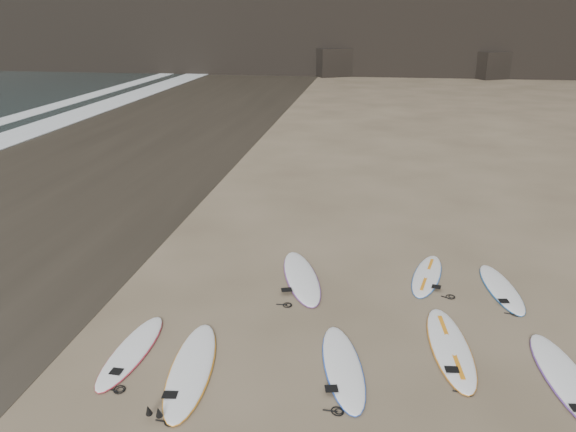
% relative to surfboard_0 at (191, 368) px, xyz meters
% --- Properties ---
extents(ground, '(240.00, 240.00, 0.00)m').
position_rel_surfboard_0_xyz_m(ground, '(4.63, 1.14, -0.05)').
color(ground, '#897559').
rests_on(ground, ground).
extents(wet_sand, '(12.00, 200.00, 0.01)m').
position_rel_surfboard_0_xyz_m(wet_sand, '(-8.37, 11.14, -0.05)').
color(wet_sand, '#383026').
rests_on(wet_sand, ground).
extents(surfboard_0, '(0.97, 2.78, 0.10)m').
position_rel_surfboard_0_xyz_m(surfboard_0, '(0.00, 0.00, 0.00)').
color(surfboard_0, white).
rests_on(surfboard_0, ground).
extents(surfboard_1, '(1.07, 2.52, 0.09)m').
position_rel_surfboard_0_xyz_m(surfboard_1, '(2.44, 0.43, -0.00)').
color(surfboard_1, white).
rests_on(surfboard_1, ground).
extents(surfboard_2, '(0.86, 2.70, 0.10)m').
position_rel_surfboard_0_xyz_m(surfboard_2, '(4.25, 1.27, -0.00)').
color(surfboard_2, white).
rests_on(surfboard_2, ground).
extents(surfboard_3, '(0.93, 2.73, 0.10)m').
position_rel_surfboard_0_xyz_m(surfboard_3, '(5.97, 0.59, -0.00)').
color(surfboard_3, white).
rests_on(surfboard_3, ground).
extents(surfboard_5, '(1.41, 2.81, 0.10)m').
position_rel_surfboard_0_xyz_m(surfboard_5, '(1.35, 3.60, 0.00)').
color(surfboard_5, white).
rests_on(surfboard_5, ground).
extents(surfboard_6, '(1.02, 2.32, 0.08)m').
position_rel_surfboard_0_xyz_m(surfboard_6, '(4.09, 4.11, -0.01)').
color(surfboard_6, white).
rests_on(surfboard_6, ground).
extents(surfboard_7, '(0.84, 2.36, 0.08)m').
position_rel_surfboard_0_xyz_m(surfboard_7, '(5.58, 3.70, -0.01)').
color(surfboard_7, white).
rests_on(surfboard_7, ground).
extents(surfboard_11, '(0.64, 2.33, 0.08)m').
position_rel_surfboard_0_xyz_m(surfboard_11, '(-1.17, 0.34, -0.01)').
color(surfboard_11, white).
rests_on(surfboard_11, ground).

